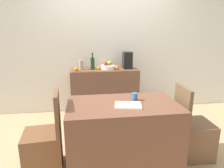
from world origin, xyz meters
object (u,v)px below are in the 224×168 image
at_px(wine_bottle, 93,63).
at_px(chair_near_window, 45,148).
at_px(sideboard_console, 105,92).
at_px(fruit_bowl, 108,67).
at_px(chair_by_corner, 192,136).
at_px(open_book, 128,105).
at_px(dining_table, 123,134).
at_px(coffee_maker, 127,60).
at_px(ceramic_vase, 81,65).
at_px(coffee_cup, 134,97).

bearing_deg(wine_bottle, chair_near_window, -112.48).
bearing_deg(sideboard_console, fruit_bowl, 0.00).
bearing_deg(chair_by_corner, wine_bottle, 127.06).
height_order(wine_bottle, chair_near_window, wine_bottle).
bearing_deg(wine_bottle, open_book, -79.51).
height_order(fruit_bowl, wine_bottle, wine_bottle).
height_order(sideboard_console, dining_table, sideboard_console).
relative_size(sideboard_console, wine_bottle, 4.01).
distance_m(coffee_maker, dining_table, 1.68).
bearing_deg(ceramic_vase, coffee_maker, 0.00).
xyz_separation_m(dining_table, chair_by_corner, (0.88, 0.00, -0.10)).
height_order(open_book, chair_near_window, chair_near_window).
bearing_deg(fruit_bowl, chair_by_corner, -60.09).
xyz_separation_m(coffee_cup, chair_near_window, (-1.03, -0.07, -0.52)).
bearing_deg(dining_table, fruit_bowl, 89.48).
relative_size(coffee_maker, open_book, 1.11).
relative_size(wine_bottle, chair_by_corner, 0.34).
height_order(dining_table, open_book, open_book).
height_order(wine_bottle, chair_by_corner, wine_bottle).
bearing_deg(coffee_maker, chair_by_corner, -71.64).
bearing_deg(fruit_bowl, coffee_maker, 0.00).
height_order(sideboard_console, chair_by_corner, chair_by_corner).
bearing_deg(chair_by_corner, dining_table, -179.95).
height_order(sideboard_console, wine_bottle, wine_bottle).
xyz_separation_m(fruit_bowl, chair_near_window, (-0.89, -1.50, -0.63)).
bearing_deg(chair_by_corner, chair_near_window, 179.98).
relative_size(fruit_bowl, coffee_cup, 2.83).
distance_m(sideboard_console, ceramic_vase, 0.66).
bearing_deg(wine_bottle, coffee_maker, -0.00).
distance_m(fruit_bowl, dining_table, 1.59).
bearing_deg(dining_table, chair_by_corner, 0.05).
bearing_deg(sideboard_console, chair_by_corner, -58.48).
bearing_deg(dining_table, open_book, -66.82).
height_order(dining_table, chair_by_corner, chair_by_corner).
distance_m(ceramic_vase, open_book, 1.68).
bearing_deg(chair_by_corner, coffee_maker, 108.36).
relative_size(dining_table, open_book, 4.39).
bearing_deg(ceramic_vase, dining_table, -72.98).
distance_m(sideboard_console, fruit_bowl, 0.47).
distance_m(dining_table, chair_near_window, 0.89).
xyz_separation_m(wine_bottle, coffee_maker, (0.64, -0.00, 0.04)).
bearing_deg(coffee_maker, wine_bottle, 180.00).
relative_size(coffee_cup, chair_near_window, 0.10).
xyz_separation_m(fruit_bowl, dining_table, (-0.01, -1.50, -0.52)).
relative_size(sideboard_console, open_book, 4.36).
relative_size(sideboard_console, coffee_maker, 3.91).
height_order(coffee_maker, open_book, coffee_maker).
distance_m(fruit_bowl, wine_bottle, 0.28).
xyz_separation_m(fruit_bowl, coffee_cup, (0.14, -1.43, -0.11)).
bearing_deg(dining_table, sideboard_console, 91.65).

